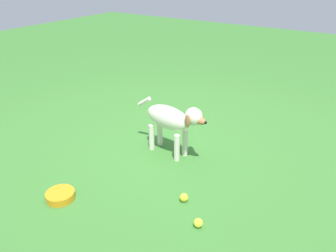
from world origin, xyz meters
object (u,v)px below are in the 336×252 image
tennis_ball_1 (184,198)px  tennis_ball_0 (198,223)px  dog (172,120)px  water_bowl (60,196)px

tennis_ball_1 → tennis_ball_0: bearing=-129.3°
dog → water_bowl: size_ratio=3.62×
dog → tennis_ball_0: (-0.73, -0.68, -0.32)m
water_bowl → tennis_ball_0: bearing=-73.1°
dog → tennis_ball_1: 0.78m
tennis_ball_0 → water_bowl: tennis_ball_0 is taller
dog → tennis_ball_1: bearing=-42.7°
dog → water_bowl: bearing=-101.6°
dog → water_bowl: (-1.04, 0.35, -0.33)m
dog → water_bowl: dog is taller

